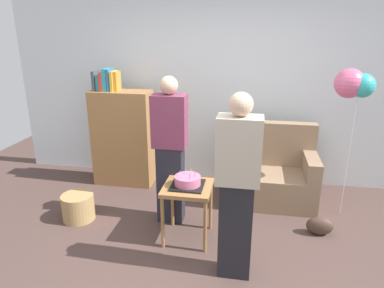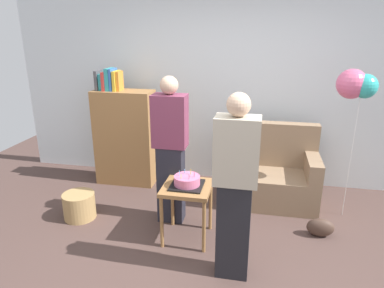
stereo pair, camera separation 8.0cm
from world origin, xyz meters
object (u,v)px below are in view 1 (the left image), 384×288
(couch, at_px, (270,174))
(wicker_basket, at_px, (78,207))
(birthday_cake, at_px, (188,181))
(side_table, at_px, (188,194))
(handbag, at_px, (320,226))
(person_holding_cake, at_px, (237,188))
(bookshelf, at_px, (123,136))
(balloon_bunch, at_px, (354,84))
(person_blowing_candles, at_px, (170,151))

(couch, distance_m, wicker_basket, 2.34)
(birthday_cake, distance_m, wicker_basket, 1.40)
(side_table, xyz_separation_m, wicker_basket, (-1.30, 0.15, -0.35))
(handbag, bearing_deg, wicker_basket, -176.62)
(birthday_cake, relative_size, person_holding_cake, 0.20)
(bookshelf, xyz_separation_m, side_table, (1.14, -1.21, -0.18))
(person_holding_cake, height_order, balloon_bunch, balloon_bunch)
(person_blowing_candles, xyz_separation_m, handbag, (1.62, -0.03, -0.73))
(handbag, xyz_separation_m, balloon_bunch, (0.27, 0.53, 1.42))
(person_holding_cake, bearing_deg, birthday_cake, -36.62)
(bookshelf, bearing_deg, person_holding_cake, -45.47)
(couch, bearing_deg, side_table, -129.35)
(birthday_cake, xyz_separation_m, person_holding_cake, (0.51, -0.46, 0.19))
(couch, distance_m, person_blowing_candles, 1.40)
(side_table, height_order, handbag, side_table)
(balloon_bunch, bearing_deg, person_holding_cake, -131.01)
(bookshelf, relative_size, person_holding_cake, 0.97)
(person_blowing_candles, xyz_separation_m, wicker_basket, (-1.04, -0.19, -0.68))
(couch, distance_m, balloon_bunch, 1.43)
(birthday_cake, height_order, balloon_bunch, balloon_bunch)
(wicker_basket, height_order, handbag, wicker_basket)
(couch, distance_m, side_table, 1.35)
(person_holding_cake, xyz_separation_m, wicker_basket, (-1.81, 0.61, -0.68))
(side_table, distance_m, handbag, 1.45)
(bookshelf, xyz_separation_m, balloon_bunch, (2.77, -0.37, 0.84))
(birthday_cake, bearing_deg, balloon_bunch, 27.07)
(side_table, distance_m, person_holding_cake, 0.76)
(couch, height_order, bookshelf, bookshelf)
(birthday_cake, bearing_deg, bookshelf, 133.21)
(bookshelf, height_order, handbag, bookshelf)
(couch, height_order, balloon_bunch, balloon_bunch)
(birthday_cake, bearing_deg, person_blowing_candles, 127.40)
(bookshelf, bearing_deg, birthday_cake, -46.79)
(bookshelf, bearing_deg, side_table, -46.79)
(couch, distance_m, bookshelf, 2.02)
(handbag, bearing_deg, person_blowing_candles, 178.99)
(person_holding_cake, height_order, wicker_basket, person_holding_cake)
(handbag, relative_size, balloon_bunch, 0.17)
(person_blowing_candles, bearing_deg, balloon_bunch, 0.80)
(side_table, bearing_deg, bookshelf, 133.21)
(couch, height_order, wicker_basket, couch)
(couch, bearing_deg, bookshelf, 175.08)
(couch, relative_size, person_blowing_candles, 0.67)
(handbag, bearing_deg, birthday_cake, -167.45)
(balloon_bunch, bearing_deg, couch, 165.52)
(handbag, bearing_deg, side_table, -167.45)
(person_blowing_candles, bearing_deg, wicker_basket, 175.95)
(birthday_cake, distance_m, balloon_bunch, 2.04)
(couch, height_order, person_blowing_candles, person_blowing_candles)
(wicker_basket, relative_size, handbag, 1.29)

